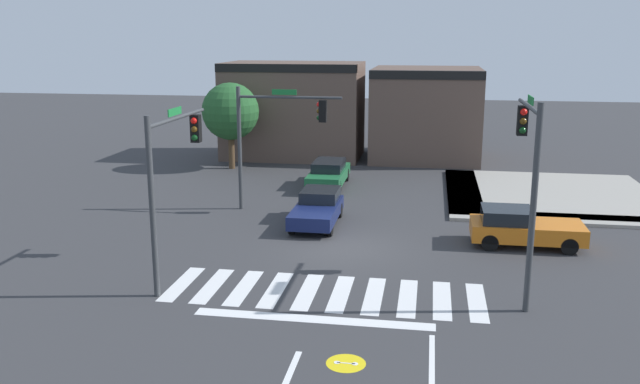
% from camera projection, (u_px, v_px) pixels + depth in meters
% --- Properties ---
extents(ground_plane, '(120.00, 120.00, 0.00)m').
position_uv_depth(ground_plane, '(343.00, 248.00, 25.00)').
color(ground_plane, '#353538').
extents(crosswalk_near, '(9.76, 3.03, 0.01)m').
position_uv_depth(crosswalk_near, '(324.00, 293.00, 20.68)').
color(crosswalk_near, silver).
rests_on(crosswalk_near, ground_plane).
extents(bike_detector_marking, '(0.98, 0.98, 0.01)m').
position_uv_depth(bike_detector_marking, '(346.00, 363.00, 16.24)').
color(bike_detector_marking, yellow).
rests_on(bike_detector_marking, ground_plane).
extents(curb_corner_northeast, '(10.00, 10.60, 0.15)m').
position_uv_depth(curb_corner_northeast, '(541.00, 196.00, 32.67)').
color(curb_corner_northeast, '#9E998E').
rests_on(curb_corner_northeast, ground_plane).
extents(storefront_row, '(16.08, 6.95, 6.04)m').
position_uv_depth(storefront_row, '(358.00, 111.00, 42.84)').
color(storefront_row, brown).
rests_on(storefront_row, ground_plane).
extents(traffic_signal_northwest, '(4.70, 0.32, 5.55)m').
position_uv_depth(traffic_signal_northwest, '(276.00, 126.00, 29.47)').
color(traffic_signal_northwest, '#383A3D').
rests_on(traffic_signal_northwest, ground_plane).
extents(traffic_signal_southeast, '(0.32, 4.46, 6.00)m').
position_uv_depth(traffic_signal_southeast, '(529.00, 160.00, 19.79)').
color(traffic_signal_southeast, '#383A3D').
rests_on(traffic_signal_southeast, ground_plane).
extents(traffic_signal_southwest, '(0.32, 4.83, 5.51)m').
position_uv_depth(traffic_signal_southwest, '(173.00, 161.00, 21.26)').
color(traffic_signal_southwest, '#383A3D').
rests_on(traffic_signal_southwest, ground_plane).
extents(car_orange, '(4.11, 1.93, 1.42)m').
position_uv_depth(car_orange, '(522.00, 227.00, 25.14)').
color(car_orange, orange).
rests_on(car_orange, ground_plane).
extents(car_navy, '(1.75, 4.11, 1.33)m').
position_uv_depth(car_navy, '(317.00, 208.00, 28.04)').
color(car_navy, '#141E4C').
rests_on(car_navy, ground_plane).
extents(car_green, '(1.71, 4.65, 1.37)m').
position_uv_depth(car_green, '(329.00, 173.00, 34.90)').
color(car_green, '#1E6638').
rests_on(car_green, ground_plane).
extents(roadside_tree, '(3.33, 3.33, 5.07)m').
position_uv_depth(roadside_tree, '(230.00, 112.00, 39.02)').
color(roadside_tree, '#4C3823').
rests_on(roadside_tree, ground_plane).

